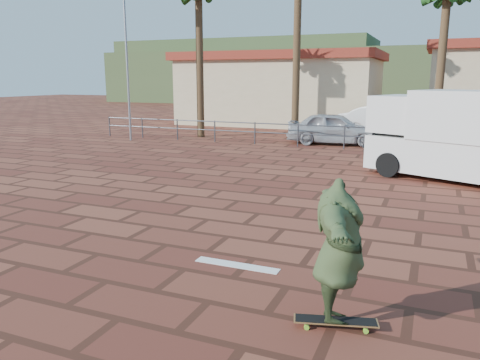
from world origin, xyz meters
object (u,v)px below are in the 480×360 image
at_px(skateboarder, 339,251).
at_px(campervan, 463,134).
at_px(longboard, 336,321).
at_px(car_white, 392,122).
at_px(car_silver, 335,128).

relative_size(skateboarder, campervan, 0.40).
xyz_separation_m(longboard, campervan, (1.67, 9.62, 1.28)).
bearing_deg(campervan, skateboarder, -77.20).
xyz_separation_m(campervan, car_white, (-2.68, 9.06, -0.54)).
relative_size(longboard, car_white, 0.20).
height_order(car_silver, car_white, car_white).
distance_m(skateboarder, campervan, 9.77).
bearing_deg(car_white, car_silver, 154.52).
distance_m(longboard, car_white, 18.72).
distance_m(campervan, car_silver, 7.99).
relative_size(longboard, skateboarder, 0.48).
xyz_separation_m(longboard, skateboarder, (0.00, -0.00, 0.89)).
height_order(longboard, campervan, campervan).
bearing_deg(longboard, car_silver, 86.01).
relative_size(car_silver, car_white, 0.84).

